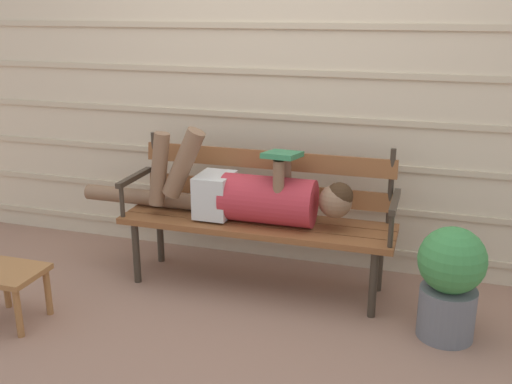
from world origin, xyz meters
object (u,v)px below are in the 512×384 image
object	(u,v)px
reclining_person	(246,194)
park_bench	(259,209)
potted_plant	(450,280)
footstool	(9,281)

from	to	relation	value
reclining_person	park_bench	bearing A→B (deg)	47.39
park_bench	potted_plant	size ratio (longest dim) A/B	2.73
park_bench	reclining_person	xyz separation A→B (m)	(-0.06, -0.07, 0.11)
park_bench	potted_plant	world-z (taller)	park_bench
park_bench	footstool	distance (m)	1.44
potted_plant	reclining_person	bearing A→B (deg)	167.70
footstool	potted_plant	size ratio (longest dim) A/B	0.58
park_bench	reclining_person	bearing A→B (deg)	-132.61
park_bench	reclining_person	world-z (taller)	reclining_person
park_bench	reclining_person	distance (m)	0.14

